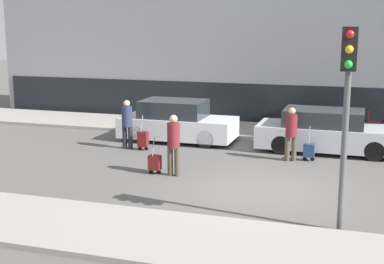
% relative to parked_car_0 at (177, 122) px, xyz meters
% --- Properties ---
extents(ground_plane, '(80.00, 80.00, 0.00)m').
position_rel_parked_car_0_xyz_m(ground_plane, '(3.79, -4.66, -0.67)').
color(ground_plane, '#565451').
extents(sidewalk_near, '(28.00, 2.50, 0.12)m').
position_rel_parked_car_0_xyz_m(sidewalk_near, '(3.79, -8.41, -0.61)').
color(sidewalk_near, gray).
rests_on(sidewalk_near, ground_plane).
extents(sidewalk_far, '(28.00, 3.00, 0.12)m').
position_rel_parked_car_0_xyz_m(sidewalk_far, '(3.79, 2.34, -0.61)').
color(sidewalk_far, gray).
rests_on(sidewalk_far, ground_plane).
extents(parked_car_0, '(3.97, 1.74, 1.43)m').
position_rel_parked_car_0_xyz_m(parked_car_0, '(0.00, 0.00, 0.00)').
color(parked_car_0, silver).
rests_on(parked_car_0, ground_plane).
extents(parked_car_1, '(4.48, 1.80, 1.36)m').
position_rel_parked_car_0_xyz_m(parked_car_1, '(5.11, -0.07, -0.02)').
color(parked_car_1, '#B7BABF').
rests_on(parked_car_1, ground_plane).
extents(pedestrian_left, '(0.35, 0.34, 1.61)m').
position_rel_parked_car_0_xyz_m(pedestrian_left, '(-1.13, -1.66, 0.24)').
color(pedestrian_left, '#23232D').
rests_on(pedestrian_left, ground_plane).
extents(trolley_left, '(0.34, 0.29, 1.15)m').
position_rel_parked_car_0_xyz_m(trolley_left, '(-0.58, -1.67, -0.30)').
color(trolley_left, maroon).
rests_on(trolley_left, ground_plane).
extents(pedestrian_center, '(0.35, 0.34, 1.66)m').
position_rel_parked_car_0_xyz_m(pedestrian_center, '(1.39, -4.20, 0.27)').
color(pedestrian_center, '#4C4233').
rests_on(pedestrian_center, ground_plane).
extents(trolley_center, '(0.34, 0.29, 1.06)m').
position_rel_parked_car_0_xyz_m(trolley_center, '(0.84, -4.19, -0.35)').
color(trolley_center, maroon).
rests_on(trolley_center, ground_plane).
extents(pedestrian_right, '(0.34, 0.34, 1.61)m').
position_rel_parked_car_0_xyz_m(pedestrian_right, '(4.16, -1.62, 0.24)').
color(pedestrian_right, '#4C4233').
rests_on(pedestrian_right, ground_plane).
extents(trolley_right, '(0.34, 0.29, 1.06)m').
position_rel_parked_car_0_xyz_m(trolley_right, '(4.68, -1.45, -0.35)').
color(trolley_right, navy).
rests_on(trolley_right, ground_plane).
extents(traffic_light, '(0.28, 0.47, 3.96)m').
position_rel_parked_car_0_xyz_m(traffic_light, '(5.83, -7.02, 2.15)').
color(traffic_light, '#515154').
rests_on(traffic_light, ground_plane).
extents(parked_bicycle, '(1.77, 0.06, 0.96)m').
position_rel_parked_car_0_xyz_m(parked_bicycle, '(6.55, 2.08, -0.17)').
color(parked_bicycle, black).
rests_on(parked_bicycle, sidewalk_far).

